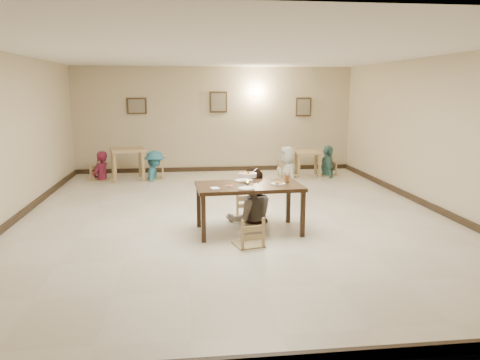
{
  "coord_description": "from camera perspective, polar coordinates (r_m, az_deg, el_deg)",
  "views": [
    {
      "loc": [
        -0.92,
        -8.57,
        2.36
      ],
      "look_at": [
        0.05,
        -0.64,
        0.81
      ],
      "focal_mm": 35.0,
      "sensor_mm": 36.0,
      "label": 1
    }
  ],
  "objects": [
    {
      "name": "chair_near",
      "position": [
        7.14,
        1.03,
        -4.63
      ],
      "size": [
        0.41,
        0.41,
        0.88
      ],
      "rotation": [
        0.0,
        0.0,
        3.4
      ],
      "color": "tan",
      "rests_on": "floor"
    },
    {
      "name": "bg_table_right",
      "position": [
        13.02,
        8.25,
        2.9
      ],
      "size": [
        0.75,
        0.75,
        0.69
      ],
      "rotation": [
        0.0,
        0.0,
        -0.1
      ],
      "color": "tan",
      "rests_on": "floor"
    },
    {
      "name": "bg_chair_ll",
      "position": [
        12.77,
        -16.62,
        1.97
      ],
      "size": [
        0.43,
        0.43,
        0.92
      ],
      "rotation": [
        0.0,
        0.0,
        1.2
      ],
      "color": "tan",
      "rests_on": "floor"
    },
    {
      "name": "bg_diner_a",
      "position": [
        12.73,
        -16.7,
        3.38
      ],
      "size": [
        0.59,
        0.67,
        1.55
      ],
      "primitive_type": "imported",
      "rotation": [
        0.0,
        0.0,
        4.22
      ],
      "color": "maroon",
      "rests_on": "floor"
    },
    {
      "name": "curry_warmer",
      "position": [
        7.74,
        0.95,
        0.59
      ],
      "size": [
        0.32,
        0.29,
        0.26
      ],
      "color": "silver",
      "rests_on": "main_table"
    },
    {
      "name": "wall_left",
      "position": [
        9.14,
        -26.67,
        4.44
      ],
      "size": [
        0.0,
        10.0,
        10.0
      ],
      "primitive_type": "plane",
      "rotation": [
        1.57,
        0.0,
        1.57
      ],
      "color": "#C7B590",
      "rests_on": "floor"
    },
    {
      "name": "main_table",
      "position": [
        7.75,
        1.1,
        -1.16
      ],
      "size": [
        1.78,
        1.06,
        0.81
      ],
      "rotation": [
        0.0,
        0.0,
        0.05
      ],
      "color": "#362213",
      "rests_on": "floor"
    },
    {
      "name": "fried_plate",
      "position": [
        7.76,
        4.67,
        -0.42
      ],
      "size": [
        0.25,
        0.25,
        0.05
      ],
      "color": "white",
      "rests_on": "main_table"
    },
    {
      "name": "chili_dish",
      "position": [
        7.6,
        -1.34,
        -0.68
      ],
      "size": [
        0.11,
        0.11,
        0.02
      ],
      "color": "white",
      "rests_on": "main_table"
    },
    {
      "name": "picture_a",
      "position": [
        13.59,
        -12.48,
        8.8
      ],
      "size": [
        0.55,
        0.04,
        0.45
      ],
      "color": "#362816",
      "rests_on": "wall_back"
    },
    {
      "name": "baseboard_left",
      "position": [
        9.38,
        -25.74,
        -4.31
      ],
      "size": [
        0.06,
        10.0,
        0.12
      ],
      "primitive_type": "cube",
      "color": "black",
      "rests_on": "floor"
    },
    {
      "name": "ceiling",
      "position": [
        8.64,
        -0.83,
        15.25
      ],
      "size": [
        10.0,
        10.0,
        0.0
      ],
      "primitive_type": "plane",
      "color": "silver",
      "rests_on": "wall_back"
    },
    {
      "name": "bg_diner_d",
      "position": [
        13.16,
        10.73,
        4.16
      ],
      "size": [
        0.51,
        1.02,
        1.67
      ],
      "primitive_type": "imported",
      "rotation": [
        0.0,
        0.0,
        1.47
      ],
      "color": "#498175",
      "rests_on": "floor"
    },
    {
      "name": "wall_front",
      "position": [
        3.78,
        7.31,
        -2.21
      ],
      "size": [
        10.0,
        0.0,
        10.0
      ],
      "primitive_type": "plane",
      "rotation": [
        -1.57,
        0.0,
        0.0
      ],
      "color": "#C7B590",
      "rests_on": "floor"
    },
    {
      "name": "baseboard_right",
      "position": [
        10.13,
        22.19,
        -2.96
      ],
      "size": [
        0.06,
        10.0,
        0.12
      ],
      "primitive_type": "cube",
      "color": "black",
      "rests_on": "floor"
    },
    {
      "name": "bg_table_left",
      "position": [
        12.63,
        -13.57,
        3.12
      ],
      "size": [
        1.0,
        1.0,
        0.84
      ],
      "rotation": [
        0.0,
        0.0,
        0.21
      ],
      "color": "tan",
      "rests_on": "floor"
    },
    {
      "name": "bg_diner_c",
      "position": [
        12.78,
        5.82,
        4.1
      ],
      "size": [
        0.72,
        0.93,
        1.68
      ],
      "primitive_type": "imported",
      "rotation": [
        0.0,
        0.0,
        4.97
      ],
      "color": "silver",
      "rests_on": "floor"
    },
    {
      "name": "bg_chair_rr",
      "position": [
        13.22,
        10.66,
        2.42
      ],
      "size": [
        0.41,
        0.41,
        0.87
      ],
      "rotation": [
        0.0,
        0.0,
        -1.53
      ],
      "color": "tan",
      "rests_on": "floor"
    },
    {
      "name": "baseboard_back",
      "position": [
        13.76,
        -3.0,
        1.36
      ],
      "size": [
        8.0,
        0.06,
        0.12
      ],
      "primitive_type": "cube",
      "color": "black",
      "rests_on": "floor"
    },
    {
      "name": "bg_chair_rl",
      "position": [
        12.84,
        5.78,
        2.37
      ],
      "size": [
        0.42,
        0.42,
        0.9
      ],
      "rotation": [
        0.0,
        0.0,
        1.65
      ],
      "color": "tan",
      "rests_on": "floor"
    },
    {
      "name": "picture_c",
      "position": [
        13.98,
        7.75,
        8.81
      ],
      "size": [
        0.45,
        0.04,
        0.55
      ],
      "color": "#362816",
      "rests_on": "wall_back"
    },
    {
      "name": "drink_glass",
      "position": [
        7.95,
        5.7,
        0.26
      ],
      "size": [
        0.08,
        0.08,
        0.17
      ],
      "color": "white",
      "rests_on": "main_table"
    },
    {
      "name": "main_diner",
      "position": [
        8.4,
        1.32,
        1.33
      ],
      "size": [
        1.02,
        0.85,
        1.9
      ],
      "primitive_type": "imported",
      "rotation": [
        0.0,
        0.0,
        3.29
      ],
      "color": "gray",
      "rests_on": "floor"
    },
    {
      "name": "wall_sconce",
      "position": [
        13.69,
        2.01,
        10.74
      ],
      "size": [
        0.16,
        0.05,
        0.22
      ],
      "primitive_type": "cube",
      "color": "#FFD88C",
      "rests_on": "wall_back"
    },
    {
      "name": "picture_b",
      "position": [
        13.57,
        -2.65,
        9.46
      ],
      "size": [
        0.5,
        0.04,
        0.6
      ],
      "color": "#362816",
      "rests_on": "wall_back"
    },
    {
      "name": "bg_chair_lr",
      "position": [
        12.62,
        -10.36,
        2.21
      ],
      "size": [
        0.45,
        0.45,
        0.95
      ],
      "rotation": [
        0.0,
        0.0,
        -1.53
      ],
      "color": "tan",
      "rests_on": "floor"
    },
    {
      "name": "wall_right",
      "position": [
        9.91,
        22.95,
        5.16
      ],
      "size": [
        0.0,
        10.0,
        10.0
      ],
      "primitive_type": "plane",
      "rotation": [
        1.57,
        0.0,
        -1.57
      ],
      "color": "#C7B590",
      "rests_on": "floor"
    },
    {
      "name": "rice_plate_far",
      "position": [
        8.01,
        0.48,
        -0.05
      ],
      "size": [
        0.31,
        0.31,
        0.07
      ],
      "color": "white",
      "rests_on": "main_table"
    },
    {
      "name": "rice_plate_near",
      "position": [
        7.39,
        0.8,
        -1.01
      ],
      "size": [
        0.26,
        0.26,
        0.06
      ],
      "color": "white",
      "rests_on": "main_table"
    },
    {
      "name": "napkin_cutlery",
      "position": [
        7.35,
        -3.05,
        -1.07
      ],
      "size": [
        0.17,
        0.25,
        0.03
      ],
      "color": "white",
      "rests_on": "main_table"
    },
    {
      "name": "floor",
      "position": [
        8.93,
        -0.78,
        -4.32
      ],
      "size": [
        10.0,
        10.0,
        0.0
      ],
      "primitive_type": "plane",
      "color": "beige",
      "rests_on": "ground"
    },
    {
      "name": "baseboard_front",
      "position": [
        4.36,
        6.72,
        -20.85
      ],
      "size": [
        8.0,
        0.06,
        0.12
      ],
      "primitive_type": "cube",
      "color": "black",
      "rests_on": "floor"
    },
    {
      "name": "chair_far",
      "position": [
        8.61,
        1.12,
        -1.68
      ],
      "size": [
        0.44,
        0.44,
        0.95
      ],
      "rotation": [
        0.0,
        0.0,
        0.06
      ],
      "color": "tan",
      "rests_on": "floor"
    },
    {
      "name": "bg_diner_b",
      "position": [
        12.58,
        -10.41,
        3.55
      ],
      "size": [
        0.59,
        1.0,
        1.54
      ],
      "primitive_type": "imported",
      "rotation": [
        0.0,
        0.0,
        1.55
      ],
      "color": "teal",
      "rests_on": "floor"
    },
    {
      "name": "wall_back",
      "position": [
        13.62,
        -3.07,
        7.36
      ],
      "size": [
        10.0,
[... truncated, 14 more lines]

